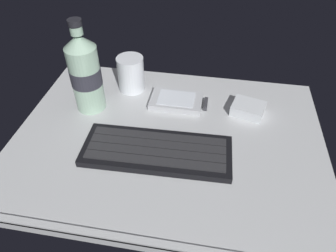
% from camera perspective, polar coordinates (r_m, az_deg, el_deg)
% --- Properties ---
extents(ground_plane, '(0.64, 0.48, 0.03)m').
position_cam_1_polar(ground_plane, '(0.65, -0.03, -2.75)').
color(ground_plane, '#B7BABC').
extents(keyboard, '(0.29, 0.12, 0.02)m').
position_cam_1_polar(keyboard, '(0.60, -2.09, -4.60)').
color(keyboard, black).
rests_on(keyboard, ground_plane).
extents(handheld_device, '(0.13, 0.08, 0.02)m').
position_cam_1_polar(handheld_device, '(0.72, 2.06, 4.64)').
color(handheld_device, '#B7BABF').
rests_on(handheld_device, ground_plane).
extents(juice_cup, '(0.06, 0.06, 0.09)m').
position_cam_1_polar(juice_cup, '(0.76, -6.85, 9.35)').
color(juice_cup, silver).
rests_on(juice_cup, ground_plane).
extents(water_bottle, '(0.07, 0.07, 0.21)m').
position_cam_1_polar(water_bottle, '(0.69, -15.06, 9.44)').
color(water_bottle, '#9EC1A8').
rests_on(water_bottle, ground_plane).
extents(charger_block, '(0.08, 0.07, 0.02)m').
position_cam_1_polar(charger_block, '(0.72, 14.60, 3.13)').
color(charger_block, silver).
rests_on(charger_block, ground_plane).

